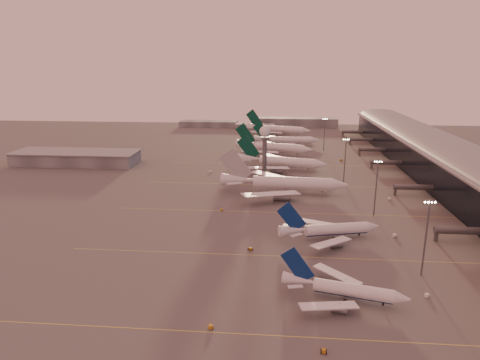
{
  "coord_description": "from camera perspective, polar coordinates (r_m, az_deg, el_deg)",
  "views": [
    {
      "loc": [
        11.58,
        -126.13,
        64.18
      ],
      "look_at": [
        -5.83,
        77.52,
        8.51
      ],
      "focal_mm": 32.0,
      "sensor_mm": 36.0,
      "label": 1
    }
  ],
  "objects": [
    {
      "name": "gsv_truck_c",
      "position": [
        193.53,
        -2.35,
        -3.83
      ],
      "size": [
        5.11,
        2.78,
        1.95
      ],
      "color": "#C18016",
      "rests_on": "ground"
    },
    {
      "name": "ground",
      "position": [
        141.99,
        -0.33,
        -11.63
      ],
      "size": [
        700.0,
        700.0,
        0.0
      ],
      "primitive_type": "plane",
      "color": "#4D4B4B",
      "rests_on": "ground"
    },
    {
      "name": "greentail_d",
      "position": [
        401.86,
        5.1,
        6.57
      ],
      "size": [
        60.88,
        48.34,
        23.0
      ],
      "color": "white",
      "rests_on": "ground"
    },
    {
      "name": "radar_tower",
      "position": [
        249.98,
        3.32,
        5.25
      ],
      "size": [
        6.4,
        6.4,
        31.1
      ],
      "color": "#525559",
      "rests_on": "ground"
    },
    {
      "name": "gsv_tug_mid",
      "position": [
        153.98,
        1.4,
        -9.2
      ],
      "size": [
        3.46,
        3.92,
        0.96
      ],
      "color": "#C18016",
      "rests_on": "ground"
    },
    {
      "name": "mast_b",
      "position": [
        192.97,
        17.71,
        -0.66
      ],
      "size": [
        3.6,
        0.56,
        25.0
      ],
      "color": "#525559",
      "rests_on": "ground"
    },
    {
      "name": "greentail_c",
      "position": [
        349.48,
        6.24,
        5.14
      ],
      "size": [
        53.83,
        43.46,
        19.55
      ],
      "color": "white",
      "rests_on": "ground"
    },
    {
      "name": "gsv_truck_d",
      "position": [
        261.59,
        -3.95,
        1.27
      ],
      "size": [
        3.11,
        6.04,
        2.32
      ],
      "color": "white",
      "rests_on": "ground"
    },
    {
      "name": "hangar",
      "position": [
        302.85,
        -21.01,
        2.82
      ],
      "size": [
        82.0,
        27.0,
        8.5
      ],
      "color": "slate",
      "rests_on": "ground"
    },
    {
      "name": "gsv_tug_far",
      "position": [
        230.46,
        2.66,
        -0.82
      ],
      "size": [
        2.36,
        3.5,
        0.94
      ],
      "color": "white",
      "rests_on": "ground"
    },
    {
      "name": "mast_d",
      "position": [
        332.01,
        11.19,
        6.21
      ],
      "size": [
        3.6,
        0.56,
        25.0
      ],
      "color": "#525559",
      "rests_on": "ground"
    },
    {
      "name": "narrowbody_near",
      "position": [
        126.71,
        13.65,
        -14.19
      ],
      "size": [
        35.21,
        27.75,
        14.02
      ],
      "color": "white",
      "rests_on": "ground"
    },
    {
      "name": "widebody_white",
      "position": [
        219.28,
        5.88,
        -0.78
      ],
      "size": [
        65.44,
        52.33,
        23.01
      ],
      "color": "white",
      "rests_on": "ground"
    },
    {
      "name": "mast_c",
      "position": [
        244.49,
        13.84,
        2.88
      ],
      "size": [
        3.6,
        0.56,
        25.0
      ],
      "color": "#525559",
      "rests_on": "ground"
    },
    {
      "name": "greentail_b",
      "position": [
        315.0,
        4.51,
        4.14
      ],
      "size": [
        57.54,
        45.71,
        21.7
      ],
      "color": "white",
      "rests_on": "ground"
    },
    {
      "name": "narrowbody_mid",
      "position": [
        165.73,
        11.84,
        -6.7
      ],
      "size": [
        39.69,
        31.29,
        15.78
      ],
      "color": "white",
      "rests_on": "ground"
    },
    {
      "name": "terminal",
      "position": [
        260.67,
        26.46,
        1.74
      ],
      "size": [
        57.0,
        362.0,
        23.04
      ],
      "color": "black",
      "rests_on": "ground"
    },
    {
      "name": "gsv_tug_near",
      "position": [
        107.34,
        11.1,
        -21.5
      ],
      "size": [
        2.2,
        3.34,
        0.91
      ],
      "color": "#C18016",
      "rests_on": "ground"
    },
    {
      "name": "distant_horizon",
      "position": [
        455.36,
        3.75,
        7.6
      ],
      "size": [
        165.0,
        37.5,
        9.0
      ],
      "color": "slate",
      "rests_on": "ground"
    },
    {
      "name": "gsv_tug_hangar",
      "position": [
        300.43,
        13.34,
        2.6
      ],
      "size": [
        4.25,
        2.97,
        1.12
      ],
      "color": "#C18016",
      "rests_on": "ground"
    },
    {
      "name": "mast_a",
      "position": [
        143.55,
        23.56,
        -6.67
      ],
      "size": [
        3.6,
        0.56,
        25.0
      ],
      "color": "#525559",
      "rests_on": "ground"
    },
    {
      "name": "greentail_a",
      "position": [
        269.2,
        5.55,
        2.18
      ],
      "size": [
        56.63,
        45.23,
        20.88
      ],
      "color": "white",
      "rests_on": "ground"
    },
    {
      "name": "gsv_truck_b",
      "position": [
        175.33,
        20.07,
        -6.76
      ],
      "size": [
        6.55,
        4.52,
        2.5
      ],
      "color": "white",
      "rests_on": "ground"
    },
    {
      "name": "gsv_truck_a",
      "position": [
        113.12,
        -3.72,
        -18.68
      ],
      "size": [
        5.7,
        4.14,
        2.18
      ],
      "color": "#C18016",
      "rests_on": "ground"
    },
    {
      "name": "gsv_catering_b",
      "position": [
        220.21,
        19.37,
        -1.98
      ],
      "size": [
        6.02,
        4.28,
        4.52
      ],
      "color": "white",
      "rests_on": "ground"
    },
    {
      "name": "taxiway_markings",
      "position": [
        193.98,
        10.08,
        -4.33
      ],
      "size": [
        180.0,
        185.25,
        0.02
      ],
      "color": "#D8CC4C",
      "rests_on": "ground"
    },
    {
      "name": "gsv_catering_a",
      "position": [
        136.09,
        23.77,
        -13.34
      ],
      "size": [
        5.42,
        4.38,
        4.09
      ],
      "color": "white",
      "rests_on": "ground"
    }
  ]
}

